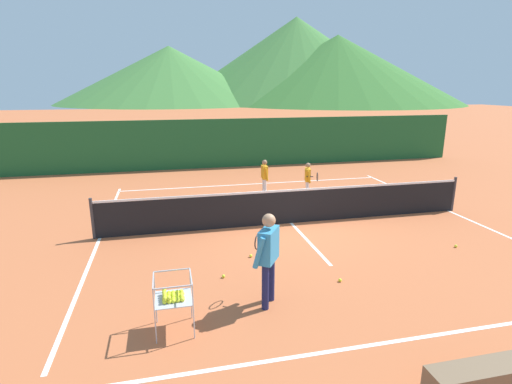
{
  "coord_description": "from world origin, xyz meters",
  "views": [
    {
      "loc": [
        -3.29,
        -9.96,
        3.71
      ],
      "look_at": [
        -0.9,
        0.47,
        0.83
      ],
      "focal_mm": 27.8,
      "sensor_mm": 36.0,
      "label": 1
    }
  ],
  "objects_px": {
    "instructor": "(268,251)",
    "courtside_bench": "(484,382)",
    "tennis_net": "(291,206)",
    "tennis_ball_0": "(276,241)",
    "tennis_ball_2": "(340,280)",
    "student_0": "(265,175)",
    "tennis_ball_1": "(223,276)",
    "ball_cart": "(172,297)",
    "student_1": "(308,177)",
    "tennis_ball_4": "(456,246)",
    "tennis_ball_5": "(251,256)"
  },
  "relations": [
    {
      "from": "tennis_ball_0",
      "to": "tennis_ball_5",
      "type": "distance_m",
      "value": 1.03
    },
    {
      "from": "tennis_ball_5",
      "to": "tennis_ball_2",
      "type": "bearing_deg",
      "value": -46.02
    },
    {
      "from": "tennis_ball_5",
      "to": "courtside_bench",
      "type": "relative_size",
      "value": 0.05
    },
    {
      "from": "student_1",
      "to": "tennis_ball_5",
      "type": "xyz_separation_m",
      "value": [
        -2.89,
        -4.25,
        -0.7
      ]
    },
    {
      "from": "tennis_net",
      "to": "student_0",
      "type": "distance_m",
      "value": 2.86
    },
    {
      "from": "instructor",
      "to": "tennis_ball_0",
      "type": "bearing_deg",
      "value": 71.42
    },
    {
      "from": "tennis_ball_0",
      "to": "tennis_ball_5",
      "type": "relative_size",
      "value": 1.0
    },
    {
      "from": "student_0",
      "to": "tennis_ball_1",
      "type": "bearing_deg",
      "value": -111.86
    },
    {
      "from": "tennis_ball_0",
      "to": "courtside_bench",
      "type": "height_order",
      "value": "courtside_bench"
    },
    {
      "from": "instructor",
      "to": "tennis_ball_2",
      "type": "relative_size",
      "value": 24.49
    },
    {
      "from": "instructor",
      "to": "student_0",
      "type": "bearing_deg",
      "value": 76.33
    },
    {
      "from": "tennis_net",
      "to": "tennis_ball_4",
      "type": "xyz_separation_m",
      "value": [
        3.28,
        -2.52,
        -0.47
      ]
    },
    {
      "from": "tennis_ball_4",
      "to": "tennis_ball_5",
      "type": "relative_size",
      "value": 1.0
    },
    {
      "from": "tennis_ball_1",
      "to": "tennis_ball_4",
      "type": "bearing_deg",
      "value": 2.94
    },
    {
      "from": "student_1",
      "to": "tennis_ball_0",
      "type": "distance_m",
      "value": 4.21
    },
    {
      "from": "tennis_ball_1",
      "to": "tennis_ball_4",
      "type": "height_order",
      "value": "same"
    },
    {
      "from": "tennis_ball_0",
      "to": "tennis_ball_4",
      "type": "bearing_deg",
      "value": -16.79
    },
    {
      "from": "tennis_ball_4",
      "to": "courtside_bench",
      "type": "bearing_deg",
      "value": -125.71
    },
    {
      "from": "student_1",
      "to": "ball_cart",
      "type": "distance_m",
      "value": 8.11
    },
    {
      "from": "tennis_ball_2",
      "to": "tennis_net",
      "type": "bearing_deg",
      "value": 88.05
    },
    {
      "from": "tennis_net",
      "to": "courtside_bench",
      "type": "distance_m",
      "value": 6.65
    },
    {
      "from": "tennis_ball_2",
      "to": "tennis_ball_5",
      "type": "distance_m",
      "value": 2.1
    },
    {
      "from": "instructor",
      "to": "tennis_ball_1",
      "type": "height_order",
      "value": "instructor"
    },
    {
      "from": "tennis_net",
      "to": "tennis_ball_1",
      "type": "height_order",
      "value": "tennis_net"
    },
    {
      "from": "instructor",
      "to": "student_0",
      "type": "height_order",
      "value": "instructor"
    },
    {
      "from": "student_0",
      "to": "tennis_ball_2",
      "type": "height_order",
      "value": "student_0"
    },
    {
      "from": "student_1",
      "to": "tennis_ball_2",
      "type": "distance_m",
      "value": 5.98
    },
    {
      "from": "tennis_ball_2",
      "to": "tennis_ball_4",
      "type": "distance_m",
      "value": 3.53
    },
    {
      "from": "tennis_ball_4",
      "to": "tennis_ball_5",
      "type": "xyz_separation_m",
      "value": [
        -4.86,
        0.55,
        0.0
      ]
    },
    {
      "from": "tennis_net",
      "to": "instructor",
      "type": "relative_size",
      "value": 6.25
    },
    {
      "from": "ball_cart",
      "to": "courtside_bench",
      "type": "distance_m",
      "value": 4.3
    },
    {
      "from": "courtside_bench",
      "to": "tennis_ball_4",
      "type": "bearing_deg",
      "value": 54.29
    },
    {
      "from": "tennis_ball_1",
      "to": "tennis_ball_4",
      "type": "xyz_separation_m",
      "value": [
        5.59,
        0.29,
        0.0
      ]
    },
    {
      "from": "ball_cart",
      "to": "courtside_bench",
      "type": "height_order",
      "value": "ball_cart"
    },
    {
      "from": "student_0",
      "to": "student_1",
      "type": "distance_m",
      "value": 1.48
    },
    {
      "from": "student_1",
      "to": "tennis_ball_4",
      "type": "height_order",
      "value": "student_1"
    },
    {
      "from": "instructor",
      "to": "courtside_bench",
      "type": "relative_size",
      "value": 1.11
    },
    {
      "from": "instructor",
      "to": "tennis_ball_2",
      "type": "height_order",
      "value": "instructor"
    },
    {
      "from": "student_0",
      "to": "ball_cart",
      "type": "xyz_separation_m",
      "value": [
        -3.28,
        -7.22,
        -0.18
      ]
    },
    {
      "from": "tennis_ball_4",
      "to": "courtside_bench",
      "type": "height_order",
      "value": "courtside_bench"
    },
    {
      "from": "student_0",
      "to": "tennis_ball_2",
      "type": "relative_size",
      "value": 18.82
    },
    {
      "from": "tennis_ball_4",
      "to": "student_1",
      "type": "bearing_deg",
      "value": 112.28
    },
    {
      "from": "tennis_ball_0",
      "to": "ball_cart",
      "type": "bearing_deg",
      "value": -129.21
    },
    {
      "from": "tennis_ball_0",
      "to": "tennis_ball_4",
      "type": "height_order",
      "value": "same"
    },
    {
      "from": "instructor",
      "to": "student_0",
      "type": "distance_m",
      "value": 7.0
    },
    {
      "from": "tennis_ball_0",
      "to": "instructor",
      "type": "bearing_deg",
      "value": -108.58
    },
    {
      "from": "student_0",
      "to": "tennis_ball_0",
      "type": "distance_m",
      "value": 4.26
    },
    {
      "from": "tennis_net",
      "to": "tennis_ball_0",
      "type": "relative_size",
      "value": 152.98
    },
    {
      "from": "instructor",
      "to": "tennis_ball_2",
      "type": "bearing_deg",
      "value": 16.41
    },
    {
      "from": "tennis_ball_5",
      "to": "ball_cart",
      "type": "bearing_deg",
      "value": -126.06
    }
  ]
}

